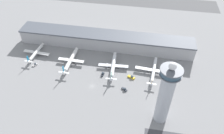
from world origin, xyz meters
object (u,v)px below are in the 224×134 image
airplane_gate_alpha (36,53)px  airplane_gate_delta (154,70)px  airplane_gate_charlie (113,66)px  service_truck_baggage (35,65)px  service_truck_fuel (131,77)px  service_truck_catering (103,74)px  control_tower (166,94)px  service_truck_water (124,89)px  airplane_gate_bravo (71,60)px

airplane_gate_alpha → airplane_gate_delta: 140.67m
airplane_gate_alpha → airplane_gate_charlie: size_ratio=0.82×
service_truck_baggage → service_truck_fuel: bearing=-0.4°
service_truck_baggage → airplane_gate_alpha: bearing=108.3°
service_truck_baggage → service_truck_catering: bearing=-1.4°
control_tower → airplane_gate_charlie: size_ratio=1.50×
service_truck_catering → service_truck_baggage: bearing=178.6°
airplane_gate_delta → service_truck_fuel: (-23.31, -11.04, -3.49)m
airplane_gate_charlie → service_truck_water: airplane_gate_charlie is taller
airplane_gate_charlie → airplane_gate_alpha: bearing=175.9°
airplane_gate_delta → service_truck_catering: airplane_gate_delta is taller
service_truck_water → control_tower: bearing=-37.8°
airplane_gate_delta → service_truck_fuel: size_ratio=5.09×
airplane_gate_bravo → service_truck_catering: 42.21m
control_tower → service_truck_water: (-36.25, 28.10, -32.22)m
airplane_gate_alpha → airplane_gate_charlie: airplane_gate_charlie is taller
service_truck_water → airplane_gate_charlie: bearing=119.1°
control_tower → service_truck_fuel: bearing=123.7°
airplane_gate_bravo → service_truck_baggage: (-39.82, -10.65, -3.86)m
service_truck_water → airplane_gate_delta: bearing=46.2°
airplane_gate_alpha → airplane_gate_bravo: bearing=-8.5°
control_tower → airplane_gate_charlie: 83.83m
service_truck_baggage → airplane_gate_delta: bearing=4.4°
control_tower → service_truck_catering: bearing=144.0°
airplane_gate_delta → airplane_gate_alpha: bearing=177.1°
control_tower → service_truck_baggage: bearing=161.6°
control_tower → airplane_gate_alpha: size_ratio=1.82×
airplane_gate_charlie → service_truck_water: 34.51m
airplane_gate_charlie → airplane_gate_delta: 45.15m
airplane_gate_delta → service_truck_catering: (-54.77, -12.18, -3.41)m
airplane_gate_bravo → service_truck_water: (66.49, -30.00, -3.85)m
airplane_gate_delta → service_truck_baggage: size_ratio=7.31×
control_tower → airplane_gate_delta: size_ratio=1.53×
service_truck_catering → service_truck_fuel: 31.48m
control_tower → airplane_gate_alpha: 164.43m
service_truck_fuel → service_truck_water: bearing=-105.3°
service_truck_water → airplane_gate_alpha: bearing=161.8°
control_tower → airplane_gate_bravo: control_tower is taller
airplane_gate_alpha → service_truck_catering: (85.72, -19.36, -3.41)m
airplane_gate_alpha → airplane_gate_bravo: (45.59, -6.82, 0.30)m
control_tower → service_truck_fuel: 64.70m
control_tower → airplane_gate_alpha: (-148.32, 64.93, -28.67)m
airplane_gate_alpha → service_truck_fuel: (117.18, -18.23, -3.50)m
airplane_gate_bravo → airplane_gate_delta: 94.90m
service_truck_catering → service_truck_baggage: 79.97m
airplane_gate_alpha → service_truck_fuel: size_ratio=4.27×
service_truck_fuel → airplane_gate_charlie: bearing=152.4°
control_tower → service_truck_baggage: control_tower is taller
service_truck_fuel → service_truck_baggage: bearing=179.6°
airplane_gate_delta → service_truck_baggage: airplane_gate_delta is taller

